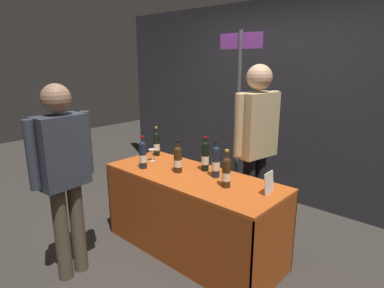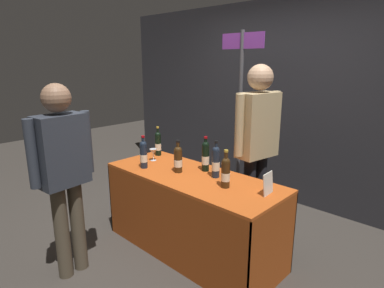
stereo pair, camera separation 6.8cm
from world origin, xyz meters
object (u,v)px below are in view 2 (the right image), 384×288
object	(u,v)px
vendor_presenter	(257,137)
booth_signpost	(240,107)
tasting_table	(192,199)
featured_wine_bottle	(205,156)
taster_foreground_right	(63,166)
wine_glass_near_vendor	(153,152)
display_bottle_0	(158,143)

from	to	relation	value
vendor_presenter	booth_signpost	xyz separation A→B (m)	(-0.43, 0.30, 0.22)
tasting_table	vendor_presenter	size ratio (longest dim) A/B	0.99
featured_wine_bottle	taster_foreground_right	xyz separation A→B (m)	(-0.53, -1.15, 0.05)
wine_glass_near_vendor	taster_foreground_right	size ratio (longest dim) A/B	0.08
tasting_table	booth_signpost	world-z (taller)	booth_signpost
featured_wine_bottle	taster_foreground_right	world-z (taller)	taster_foreground_right
display_bottle_0	vendor_presenter	bearing A→B (deg)	21.78
vendor_presenter	taster_foreground_right	xyz separation A→B (m)	(-0.82, -1.59, -0.10)
vendor_presenter	booth_signpost	distance (m)	0.57
booth_signpost	vendor_presenter	bearing A→B (deg)	-35.11
tasting_table	wine_glass_near_vendor	xyz separation A→B (m)	(-0.61, 0.04, 0.34)
tasting_table	taster_foreground_right	xyz separation A→B (m)	(-0.53, -0.97, 0.45)
booth_signpost	display_bottle_0	bearing A→B (deg)	-129.86
wine_glass_near_vendor	vendor_presenter	distance (m)	1.09
wine_glass_near_vendor	taster_foreground_right	xyz separation A→B (m)	(0.08, -1.01, 0.11)
display_bottle_0	wine_glass_near_vendor	world-z (taller)	display_bottle_0
display_bottle_0	vendor_presenter	world-z (taller)	vendor_presenter
tasting_table	wine_glass_near_vendor	world-z (taller)	wine_glass_near_vendor
taster_foreground_right	booth_signpost	world-z (taller)	booth_signpost
tasting_table	featured_wine_bottle	xyz separation A→B (m)	(0.01, 0.18, 0.39)
vendor_presenter	wine_glass_near_vendor	bearing A→B (deg)	-48.17
vendor_presenter	tasting_table	bearing A→B (deg)	-16.05
wine_glass_near_vendor	vendor_presenter	size ratio (longest dim) A/B	0.07
taster_foreground_right	display_bottle_0	bearing A→B (deg)	4.55
booth_signpost	tasting_table	bearing A→B (deg)	-81.81
featured_wine_bottle	vendor_presenter	distance (m)	0.55
featured_wine_bottle	booth_signpost	size ratio (longest dim) A/B	0.16
display_bottle_0	featured_wine_bottle	bearing A→B (deg)	-2.40
display_bottle_0	wine_glass_near_vendor	bearing A→B (deg)	-55.75
vendor_presenter	taster_foreground_right	distance (m)	1.79
wine_glass_near_vendor	tasting_table	bearing A→B (deg)	-4.18
taster_foreground_right	tasting_table	bearing A→B (deg)	-33.51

